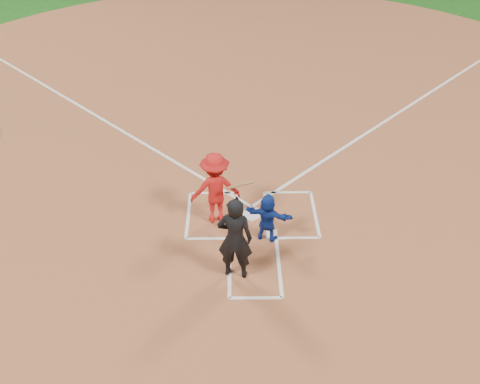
{
  "coord_description": "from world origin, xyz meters",
  "views": [
    {
      "loc": [
        -0.43,
        -10.48,
        8.37
      ],
      "look_at": [
        -0.3,
        -0.4,
        1.0
      ],
      "focal_mm": 40.0,
      "sensor_mm": 36.0,
      "label": 1
    }
  ],
  "objects_px": {
    "catcher": "(267,218)",
    "umpire": "(235,239)",
    "batter_at_plate": "(215,189)",
    "home_plate": "(252,214)"
  },
  "relations": [
    {
      "from": "umpire",
      "to": "batter_at_plate",
      "type": "relative_size",
      "value": 1.09
    },
    {
      "from": "catcher",
      "to": "umpire",
      "type": "height_order",
      "value": "umpire"
    },
    {
      "from": "batter_at_plate",
      "to": "home_plate",
      "type": "bearing_deg",
      "value": 11.66
    },
    {
      "from": "batter_at_plate",
      "to": "catcher",
      "type": "bearing_deg",
      "value": -31.03
    },
    {
      "from": "home_plate",
      "to": "umpire",
      "type": "distance_m",
      "value": 2.35
    },
    {
      "from": "batter_at_plate",
      "to": "umpire",
      "type": "bearing_deg",
      "value": -76.41
    },
    {
      "from": "home_plate",
      "to": "catcher",
      "type": "height_order",
      "value": "catcher"
    },
    {
      "from": "catcher",
      "to": "umpire",
      "type": "xyz_separation_m",
      "value": [
        -0.75,
        -1.17,
        0.4
      ]
    },
    {
      "from": "catcher",
      "to": "umpire",
      "type": "relative_size",
      "value": 0.61
    },
    {
      "from": "umpire",
      "to": "batter_at_plate",
      "type": "bearing_deg",
      "value": -67.84
    }
  ]
}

